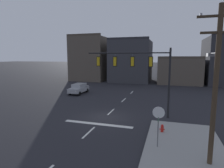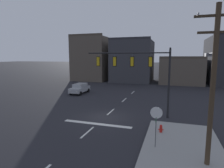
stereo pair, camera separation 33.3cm
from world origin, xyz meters
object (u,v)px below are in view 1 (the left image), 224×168
Objects in this scene: stop_sign at (158,117)px; signal_mast_near_side at (139,67)px; fire_hydrant at (162,130)px; car_lot_nearside at (79,88)px; utility_pole at (215,81)px.

signal_mast_near_side is at bearing 108.70° from stop_sign.
signal_mast_near_side reaches higher than stop_sign.
fire_hydrant is (2.53, -4.25, -4.58)m from signal_mast_near_side.
stop_sign is 3.23m from fire_hydrant.
car_lot_nearside reaches higher than fire_hydrant.
car_lot_nearside is at bearing 141.80° from signal_mast_near_side.
utility_pole is (2.87, -1.02, 2.57)m from stop_sign.
signal_mast_near_side is at bearing -38.20° from car_lot_nearside.
car_lot_nearside is 23.77m from utility_pole.
car_lot_nearside is at bearing 134.43° from utility_pole.
fire_hydrant is (-2.68, 3.68, -4.39)m from utility_pole.
car_lot_nearside is 0.52× the size of utility_pole.
utility_pole is at bearing -19.56° from stop_sign.
stop_sign reaches higher than car_lot_nearside.
signal_mast_near_side is 2.96× the size of stop_sign.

